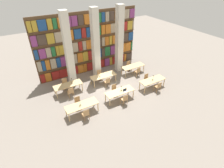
{
  "coord_description": "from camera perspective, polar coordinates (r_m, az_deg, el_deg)",
  "views": [
    {
      "loc": [
        -5.83,
        -10.18,
        8.41
      ],
      "look_at": [
        0.0,
        -0.14,
        0.66
      ],
      "focal_mm": 28.0,
      "sensor_mm": 36.0,
      "label": 1
    }
  ],
  "objects": [
    {
      "name": "reading_table_4",
      "position": [
        15.01,
        -2.81,
        2.58
      ],
      "size": [
        2.23,
        0.82,
        0.74
      ],
      "color": "tan",
      "rests_on": "ground_plane"
    },
    {
      "name": "reading_table_3",
      "position": [
        14.22,
        -14.16,
        -0.47
      ],
      "size": [
        2.23,
        0.82,
        0.74
      ],
      "color": "tan",
      "rests_on": "ground_plane"
    },
    {
      "name": "chair_6",
      "position": [
        13.76,
        -13.32,
        -2.54
      ],
      "size": [
        0.42,
        0.4,
        0.89
      ],
      "color": "tan",
      "rests_on": "ground_plane"
    },
    {
      "name": "desk_lamp_3",
      "position": [
        14.12,
        -13.08,
        1.37
      ],
      "size": [
        0.14,
        0.14,
        0.48
      ],
      "color": "brown",
      "rests_on": "reading_table_3"
    },
    {
      "name": "reading_table_2",
      "position": [
        14.77,
        13.08,
        1.09
      ],
      "size": [
        2.23,
        0.82,
        0.74
      ],
      "color": "tan",
      "rests_on": "ground_plane"
    },
    {
      "name": "ground_plane",
      "position": [
        14.43,
        -0.27,
        -1.93
      ],
      "size": [
        40.0,
        40.0,
        0.0
      ],
      "primitive_type": "plane",
      "color": "gray"
    },
    {
      "name": "chair_10",
      "position": [
        16.25,
        8.37,
        4.11
      ],
      "size": [
        0.42,
        0.4,
        0.89
      ],
      "color": "tan",
      "rests_on": "ground_plane"
    },
    {
      "name": "chair_2",
      "position": [
        12.72,
        4.12,
        -4.93
      ],
      "size": [
        0.42,
        0.4,
        0.89
      ],
      "color": "tan",
      "rests_on": "ground_plane"
    },
    {
      "name": "reading_table_1",
      "position": [
        13.08,
        2.52,
        -2.66
      ],
      "size": [
        2.23,
        0.82,
        0.74
      ],
      "color": "tan",
      "rests_on": "ground_plane"
    },
    {
      "name": "reading_table_5",
      "position": [
        16.62,
        6.89,
        5.65
      ],
      "size": [
        2.23,
        0.82,
        0.74
      ],
      "color": "tan",
      "rests_on": "ground_plane"
    },
    {
      "name": "desk_lamp_0",
      "position": [
        11.77,
        -10.44,
        -5.71
      ],
      "size": [
        0.14,
        0.14,
        0.46
      ],
      "color": "brown",
      "rests_on": "reading_table_0"
    },
    {
      "name": "pillar_right",
      "position": [
        16.12,
        2.41,
        14.06
      ],
      "size": [
        0.57,
        0.57,
        6.0
      ],
      "color": "silver",
      "rests_on": "ground_plane"
    },
    {
      "name": "reading_table_0",
      "position": [
        12.04,
        -9.84,
        -6.97
      ],
      "size": [
        2.23,
        0.82,
        0.74
      ],
      "color": "tan",
      "rests_on": "ground_plane"
    },
    {
      "name": "chair_9",
      "position": [
        15.64,
        -4.01,
        3.15
      ],
      "size": [
        0.42,
        0.4,
        0.89
      ],
      "rotation": [
        0.0,
        0.0,
        3.14
      ],
      "color": "tan",
      "rests_on": "ground_plane"
    },
    {
      "name": "chair_4",
      "position": [
        14.47,
        14.82,
        -0.78
      ],
      "size": [
        0.42,
        0.4,
        0.89
      ],
      "color": "tan",
      "rests_on": "ground_plane"
    },
    {
      "name": "chair_5",
      "position": [
        15.3,
        11.33,
        1.76
      ],
      "size": [
        0.42,
        0.4,
        0.89
      ],
      "rotation": [
        0.0,
        0.0,
        3.14
      ],
      "color": "tan",
      "rests_on": "ground_plane"
    },
    {
      "name": "desk_lamp_1",
      "position": [
        12.97,
        3.08,
        -1.05
      ],
      "size": [
        0.14,
        0.14,
        0.43
      ],
      "color": "brown",
      "rests_on": "reading_table_1"
    },
    {
      "name": "pillar_left",
      "position": [
        14.32,
        -14.02,
        10.49
      ],
      "size": [
        0.57,
        0.57,
        6.0
      ],
      "color": "silver",
      "rests_on": "ground_plane"
    },
    {
      "name": "chair_0",
      "position": [
        11.65,
        -8.58,
        -9.63
      ],
      "size": [
        0.42,
        0.4,
        0.89
      ],
      "color": "tan",
      "rests_on": "ground_plane"
    },
    {
      "name": "chair_1",
      "position": [
        12.66,
        -11.04,
        -5.81
      ],
      "size": [
        0.42,
        0.4,
        0.89
      ],
      "rotation": [
        0.0,
        0.0,
        3.14
      ],
      "color": "tan",
      "rests_on": "ground_plane"
    },
    {
      "name": "pillar_center",
      "position": [
        15.06,
        -5.37,
        12.51
      ],
      "size": [
        0.57,
        0.57,
        6.0
      ],
      "color": "silver",
      "rests_on": "ground_plane"
    },
    {
      "name": "chair_8",
      "position": [
        14.58,
        -1.54,
        0.76
      ],
      "size": [
        0.42,
        0.4,
        0.89
      ],
      "color": "tan",
      "rests_on": "ground_plane"
    },
    {
      "name": "desk_lamp_2",
      "position": [
        14.6,
        13.29,
        2.32
      ],
      "size": [
        0.14,
        0.14,
        0.43
      ],
      "color": "brown",
      "rests_on": "reading_table_2"
    },
    {
      "name": "chair_7",
      "position": [
        14.88,
        -15.04,
        0.23
      ],
      "size": [
        0.42,
        0.4,
        0.89
      ],
      "rotation": [
        0.0,
        0.0,
        3.14
      ],
      "color": "tan",
      "rests_on": "ground_plane"
    },
    {
      "name": "laptop",
      "position": [
        13.03,
        4.37,
        -2.27
      ],
      "size": [
        0.32,
        0.22,
        0.21
      ],
      "color": "silver",
      "rests_on": "reading_table_1"
    },
    {
      "name": "chair_3",
      "position": [
        13.65,
        0.89,
        -1.79
      ],
      "size": [
        0.42,
        0.4,
        0.89
      ],
      "rotation": [
        0.0,
        0.0,
        3.14
      ],
      "color": "tan",
      "rests_on": "ground_plane"
    },
    {
      "name": "desk_lamp_4",
      "position": [
        14.69,
        -4.11,
        3.67
      ],
      "size": [
        0.14,
        0.14,
        0.5
      ],
      "color": "brown",
      "rests_on": "reading_table_4"
    },
    {
      "name": "bookshelf_bank",
      "position": [
        16.36,
        -7.37,
        12.8
      ],
      "size": [
        9.7,
        0.35,
        5.5
      ],
      "color": "brown",
      "rests_on": "ground_plane"
    },
    {
      "name": "chair_11",
      "position": [
        17.21,
        5.56,
        6.11
      ],
      "size": [
        0.42,
        0.4,
        0.89
      ],
      "rotation": [
        0.0,
        0.0,
        3.14
      ],
      "color": "tan",
      "rests_on": "ground_plane"
    }
  ]
}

